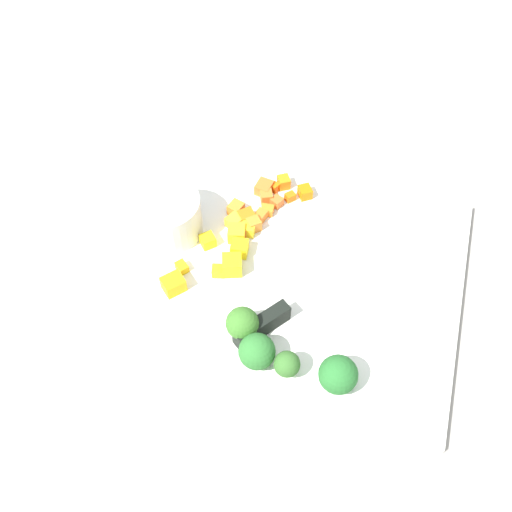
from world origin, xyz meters
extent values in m
plane|color=gray|center=(0.00, 0.00, 0.00)|extent=(4.00, 4.00, 0.00)
cube|color=white|center=(0.00, 0.00, 0.01)|extent=(0.45, 0.30, 0.01)
cylinder|color=silver|center=(-0.11, 0.02, 0.04)|extent=(0.08, 0.08, 0.05)
cube|color=silver|center=(0.15, 0.08, 0.01)|extent=(0.12, 0.15, 0.00)
cube|color=black|center=(0.03, -0.08, 0.02)|extent=(0.05, 0.06, 0.02)
cube|color=orange|center=(-0.02, 0.04, 0.02)|extent=(0.02, 0.02, 0.02)
cube|color=orange|center=(-0.01, 0.09, 0.02)|extent=(0.02, 0.02, 0.01)
cube|color=orange|center=(0.03, 0.11, 0.02)|extent=(0.02, 0.02, 0.01)
cube|color=orange|center=(-0.01, 0.11, 0.02)|extent=(0.01, 0.01, 0.01)
cube|color=orange|center=(0.00, 0.09, 0.02)|extent=(0.02, 0.02, 0.01)
cube|color=orange|center=(0.01, 0.10, 0.02)|extent=(0.01, 0.01, 0.01)
cube|color=orange|center=(-0.01, 0.07, 0.02)|extent=(0.02, 0.01, 0.01)
cube|color=orange|center=(-0.01, 0.06, 0.02)|extent=(0.02, 0.02, 0.01)
cube|color=orange|center=(-0.04, 0.06, 0.02)|extent=(0.02, 0.02, 0.01)
cube|color=orange|center=(-0.03, 0.05, 0.02)|extent=(0.02, 0.02, 0.01)
cube|color=orange|center=(-0.03, 0.03, 0.02)|extent=(0.02, 0.02, 0.01)
cube|color=orange|center=(0.00, 0.12, 0.02)|extent=(0.02, 0.02, 0.01)
cube|color=orange|center=(-0.02, 0.10, 0.02)|extent=(0.02, 0.02, 0.01)
cube|color=yellow|center=(-0.04, 0.04, 0.02)|extent=(0.02, 0.02, 0.01)
cube|color=yellow|center=(-0.02, 0.01, 0.02)|extent=(0.02, 0.02, 0.02)
cube|color=yellow|center=(-0.07, -0.03, 0.02)|extent=(0.02, 0.02, 0.01)
cube|color=yellow|center=(-0.03, 0.02, 0.02)|extent=(0.02, 0.02, 0.02)
cube|color=yellow|center=(-0.03, -0.03, 0.02)|extent=(0.02, 0.01, 0.01)
cube|color=yellow|center=(-0.06, 0.01, 0.02)|extent=(0.02, 0.02, 0.01)
cube|color=yellow|center=(-0.02, -0.02, 0.02)|extent=(0.03, 0.03, 0.02)
cube|color=yellow|center=(-0.07, -0.06, 0.02)|extent=(0.03, 0.03, 0.02)
cube|color=yellow|center=(-0.02, 0.04, 0.02)|extent=(0.02, 0.02, 0.01)
cylinder|color=#84BE5E|center=(0.01, -0.09, 0.02)|extent=(0.01, 0.01, 0.01)
sphere|color=#3A7128|center=(0.01, -0.09, 0.04)|extent=(0.03, 0.03, 0.03)
cylinder|color=#97B85E|center=(0.12, -0.12, 0.02)|extent=(0.01, 0.01, 0.01)
sphere|color=#276A2C|center=(0.12, -0.12, 0.03)|extent=(0.04, 0.04, 0.04)
cylinder|color=#97B258|center=(0.04, -0.12, 0.02)|extent=(0.01, 0.01, 0.01)
sphere|color=#2D6F2D|center=(0.04, -0.12, 0.03)|extent=(0.04, 0.04, 0.04)
cylinder|color=#87BD5B|center=(0.07, -0.12, 0.02)|extent=(0.01, 0.01, 0.01)
sphere|color=#356729|center=(0.07, -0.12, 0.03)|extent=(0.03, 0.03, 0.03)
camera|label=1|loc=(0.11, -0.36, 0.55)|focal=41.64mm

